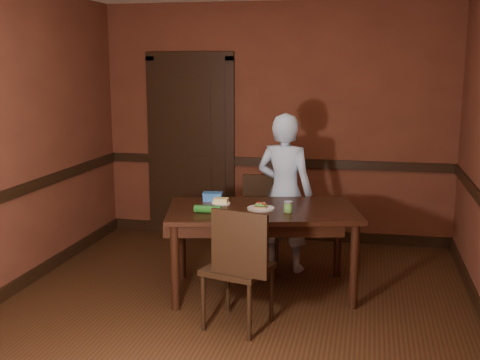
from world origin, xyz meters
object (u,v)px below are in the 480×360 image
at_px(cheese_saucer, 221,202).
at_px(chair_far, 255,224).
at_px(chair_near, 238,266).
at_px(food_tub, 213,196).
at_px(sandwich_plate, 261,207).
at_px(sauce_jar, 288,207).
at_px(dining_table, 262,250).
at_px(person, 285,193).

bearing_deg(cheese_saucer, chair_far, 64.15).
distance_m(chair_near, food_tub, 1.09).
xyz_separation_m(chair_far, sandwich_plate, (0.16, -0.60, 0.32)).
bearing_deg(sauce_jar, sandwich_plate, 169.43).
bearing_deg(food_tub, cheese_saucer, -54.55).
bearing_deg(dining_table, person, 68.05).
xyz_separation_m(sandwich_plate, cheese_saucer, (-0.39, 0.13, 0.00)).
xyz_separation_m(chair_far, person, (0.27, 0.10, 0.31)).
relative_size(chair_near, food_tub, 5.01).
xyz_separation_m(dining_table, chair_near, (-0.06, -0.74, 0.10)).
distance_m(sandwich_plate, food_tub, 0.56).
height_order(chair_far, cheese_saucer, chair_far).
bearing_deg(chair_far, dining_table, -89.16).
xyz_separation_m(cheese_saucer, food_tub, (-0.11, 0.11, 0.02)).
height_order(person, sandwich_plate, person).
relative_size(chair_far, cheese_saucer, 5.52).
bearing_deg(cheese_saucer, sandwich_plate, -18.71).
bearing_deg(sandwich_plate, chair_near, -94.06).
relative_size(chair_far, food_tub, 4.81).
xyz_separation_m(person, sandwich_plate, (-0.11, -0.70, 0.01)).
distance_m(dining_table, cheese_saucer, 0.58).
relative_size(dining_table, cheese_saucer, 9.73).
bearing_deg(dining_table, chair_near, -107.79).
xyz_separation_m(sauce_jar, food_tub, (-0.74, 0.29, -0.01)).
bearing_deg(chair_far, sandwich_plate, -91.01).
bearing_deg(person, sandwich_plate, 94.20).
bearing_deg(person, chair_near, 96.55).
height_order(dining_table, cheese_saucer, cheese_saucer).
relative_size(chair_near, sauce_jar, 10.46).
xyz_separation_m(dining_table, cheese_saucer, (-0.40, 0.09, 0.41)).
distance_m(cheese_saucer, food_tub, 0.16).
xyz_separation_m(dining_table, person, (0.10, 0.66, 0.39)).
xyz_separation_m(sauce_jar, cheese_saucer, (-0.64, 0.18, -0.03)).
xyz_separation_m(chair_far, chair_near, (0.11, -1.30, 0.02)).
bearing_deg(dining_table, cheese_saucer, 153.92).
relative_size(person, sandwich_plate, 6.57).
relative_size(chair_far, sauce_jar, 10.04).
bearing_deg(person, cheese_saucer, 61.90).
bearing_deg(chair_near, food_tub, -49.47).
distance_m(dining_table, chair_far, 0.59).
height_order(dining_table, sauce_jar, sauce_jar).
distance_m(sauce_jar, food_tub, 0.80).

